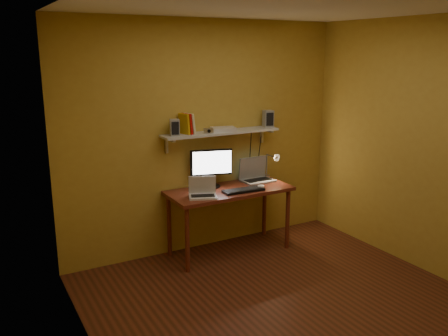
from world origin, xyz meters
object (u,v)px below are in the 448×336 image
desk (230,196)px  mouse (261,186)px  laptop (255,175)px  router (223,129)px  shelf_camera (209,131)px  keyboard (244,190)px  wall_shelf (221,133)px  monitor (211,166)px  speaker_right (268,119)px  desk_lamp (272,162)px  speaker_left (175,128)px  netbook (203,191)px

desk → mouse: size_ratio=13.32×
laptop → router: (-0.42, 0.02, 0.57)m
shelf_camera → keyboard: bearing=-44.7°
wall_shelf → desk: bearing=-90.0°
shelf_camera → router: shelf_camera is taller
monitor → mouse: (0.46, -0.32, -0.22)m
speaker_right → keyboard: bearing=-135.0°
shelf_camera → mouse: bearing=-27.0°
monitor → keyboard: (0.22, -0.33, -0.23)m
desk → monitor: size_ratio=2.98×
desk_lamp → speaker_left: 1.33m
monitor → shelf_camera: (-0.06, -0.05, 0.41)m
mouse → speaker_left: 1.17m
netbook → mouse: netbook is taller
desk → mouse: 0.37m
monitor → netbook: bearing=-116.9°
netbook → speaker_right: size_ratio=1.77×
keyboard → speaker_right: speaker_right is taller
wall_shelf → router: 0.05m
speaker_right → laptop: bearing=-155.8°
router → desk: bearing=-97.0°
netbook → keyboard: netbook is taller
wall_shelf → keyboard: (0.09, -0.35, -0.60)m
desk_lamp → speaker_right: size_ratio=1.91×
desk → wall_shelf: (-0.00, 0.19, 0.69)m
speaker_left → keyboard: bearing=-10.8°
speaker_right → router: speaker_right is taller
keyboard → netbook: bearing=177.4°
router → laptop: bearing=-2.7°
desk_lamp → shelf_camera: shelf_camera is taller
shelf_camera → speaker_right: bearing=5.4°
laptop → mouse: (-0.12, -0.30, -0.05)m
desk → desk_lamp: desk_lamp is taller
desk_lamp → speaker_left: (-1.23, 0.06, 0.50)m
desk_lamp → netbook: bearing=-167.6°
monitor → mouse: 0.60m
desk → keyboard: keyboard is taller
laptop → router: bearing=176.8°
desk → wall_shelf: size_ratio=1.00×
laptop → speaker_right: size_ratio=1.89×
desk → netbook: size_ratio=4.03×
wall_shelf → laptop: (0.45, -0.03, -0.54)m
wall_shelf → speaker_right: (0.64, 0.01, 0.11)m
speaker_left → shelf_camera: 0.38m
keyboard → shelf_camera: (-0.28, 0.28, 0.64)m
wall_shelf → speaker_right: 0.65m
netbook → laptop: bearing=39.9°
mouse → shelf_camera: size_ratio=0.98×
desk_lamp → monitor: bearing=176.2°
wall_shelf → mouse: size_ratio=13.32×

